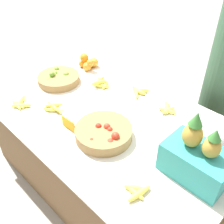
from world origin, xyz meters
name	(u,v)px	position (x,y,z in m)	size (l,w,h in m)	color
ground_plane	(112,175)	(0.00, 0.00, 0.00)	(12.00, 12.00, 0.00)	#A39E93
market_table	(112,149)	(0.00, 0.00, 0.32)	(1.81, 1.14, 0.63)	brown
lime_bowl	(59,79)	(-0.66, 0.02, 0.67)	(0.35, 0.35, 0.10)	olive
tomato_basket	(104,133)	(0.10, -0.18, 0.67)	(0.37, 0.37, 0.11)	olive
orange_pile	(89,63)	(-0.67, 0.37, 0.68)	(0.18, 0.17, 0.13)	orange
metal_bowl	(209,129)	(0.56, 0.32, 0.67)	(0.28, 0.28, 0.08)	silver
price_sign	(68,124)	(-0.12, -0.29, 0.67)	(0.12, 0.01, 0.08)	orange
produce_crate	(197,158)	(0.66, -0.03, 0.76)	(0.35, 0.22, 0.40)	teal
banana_bunch_back_center	(20,104)	(-0.58, -0.38, 0.65)	(0.18, 0.16, 0.03)	#EFDB4C
banana_bunch_middle_left	(136,192)	(0.53, -0.35, 0.65)	(0.13, 0.16, 0.03)	#EFDB4C
banana_bunch_front_left	(138,91)	(-0.07, 0.37, 0.65)	(0.16, 0.17, 0.04)	#EFDB4C
banana_bunch_middle_right	(167,109)	(0.23, 0.34, 0.65)	(0.16, 0.16, 0.03)	#EFDB4C
banana_bunch_front_center	(53,107)	(-0.36, -0.24, 0.66)	(0.17, 0.13, 0.05)	#EFDB4C
banana_bunch_front_right	(101,83)	(-0.36, 0.23, 0.66)	(0.20, 0.18, 0.06)	#EFDB4C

